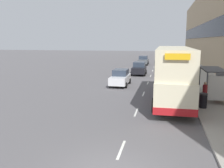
{
  "coord_description": "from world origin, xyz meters",
  "views": [
    {
      "loc": [
        1.74,
        -8.26,
        4.84
      ],
      "look_at": [
        -4.39,
        21.1,
        -0.4
      ],
      "focal_mm": 40.0,
      "sensor_mm": 36.0,
      "label": 1
    }
  ],
  "objects": [
    {
      "name": "pedestrian_1",
      "position": [
        4.78,
        10.82,
        1.01
      ],
      "size": [
        0.34,
        0.34,
        1.71
      ],
      "color": "#23232D",
      "rests_on": "ground_plane"
    },
    {
      "name": "lane_mark_8",
      "position": [
        0.0,
        50.65,
        0.01
      ],
      "size": [
        0.12,
        2.0,
        0.01
      ],
      "color": "silver",
      "rests_on": "ground_plane"
    },
    {
      "name": "lane_mark_3",
      "position": [
        0.0,
        20.33,
        0.01
      ],
      "size": [
        0.12,
        2.0,
        0.01
      ],
      "color": "silver",
      "rests_on": "ground_plane"
    },
    {
      "name": "lane_mark_5",
      "position": [
        0.0,
        32.46,
        0.01
      ],
      "size": [
        0.12,
        2.0,
        0.01
      ],
      "color": "silver",
      "rests_on": "ground_plane"
    },
    {
      "name": "lane_mark_0",
      "position": [
        0.0,
        2.14,
        0.01
      ],
      "size": [
        0.12,
        2.0,
        0.01
      ],
      "color": "silver",
      "rests_on": "ground_plane"
    },
    {
      "name": "lane_mark_7",
      "position": [
        0.0,
        44.58,
        0.01
      ],
      "size": [
        0.12,
        2.0,
        0.01
      ],
      "color": "silver",
      "rests_on": "ground_plane"
    },
    {
      "name": "pavement",
      "position": [
        6.5,
        38.5,
        0.07
      ],
      "size": [
        5.0,
        93.0,
        0.14
      ],
      "color": "#A39E93",
      "rests_on": "ground_plane"
    },
    {
      "name": "bus_shelter",
      "position": [
        5.77,
        12.48,
        1.88
      ],
      "size": [
        1.6,
        4.2,
        2.48
      ],
      "color": "#4C4C51",
      "rests_on": "ground_plane"
    },
    {
      "name": "double_decker_bus_near",
      "position": [
        2.47,
        11.93,
        2.29
      ],
      "size": [
        2.85,
        11.55,
        4.3
      ],
      "color": "beige",
      "rests_on": "ground_plane"
    },
    {
      "name": "terrace_facade",
      "position": [
        10.49,
        38.5,
        7.48
      ],
      "size": [
        3.1,
        93.0,
        14.96
      ],
      "color": "tan",
      "rests_on": "ground_plane"
    },
    {
      "name": "litter_bin",
      "position": [
        4.55,
        9.82,
        0.67
      ],
      "size": [
        0.55,
        0.55,
        1.05
      ],
      "color": "black",
      "rests_on": "ground_plane"
    },
    {
      "name": "lane_mark_4",
      "position": [
        0.0,
        26.39,
        0.01
      ],
      "size": [
        0.12,
        2.0,
        0.01
      ],
      "color": "silver",
      "rests_on": "ground_plane"
    },
    {
      "name": "lane_mark_1",
      "position": [
        0.0,
        8.2,
        0.01
      ],
      "size": [
        0.12,
        2.0,
        0.01
      ],
      "color": "silver",
      "rests_on": "ground_plane"
    },
    {
      "name": "car_2",
      "position": [
        -2.85,
        18.21,
        0.86
      ],
      "size": [
        1.9,
        4.53,
        1.74
      ],
      "rotation": [
        0.0,
        0.0,
        3.14
      ],
      "color": "silver",
      "rests_on": "ground_plane"
    },
    {
      "name": "lane_mark_6",
      "position": [
        0.0,
        38.52,
        0.01
      ],
      "size": [
        0.12,
        2.0,
        0.01
      ],
      "color": "silver",
      "rests_on": "ground_plane"
    },
    {
      "name": "lane_mark_2",
      "position": [
        0.0,
        14.27,
        0.01
      ],
      "size": [
        0.12,
        2.0,
        0.01
      ],
      "color": "silver",
      "rests_on": "ground_plane"
    },
    {
      "name": "car_1",
      "position": [
        -2.37,
        42.4,
        0.88
      ],
      "size": [
        2.08,
        4.51,
        1.79
      ],
      "rotation": [
        0.0,
        0.0,
        3.14
      ],
      "color": "#4C5156",
      "rests_on": "ground_plane"
    },
    {
      "name": "car_0",
      "position": [
        -1.68,
        27.04,
        0.9
      ],
      "size": [
        2.02,
        3.8,
        1.84
      ],
      "rotation": [
        0.0,
        0.0,
        3.14
      ],
      "color": "black",
      "rests_on": "ground_plane"
    }
  ]
}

